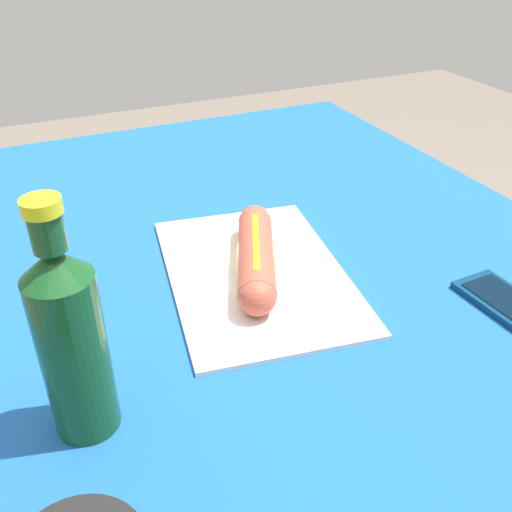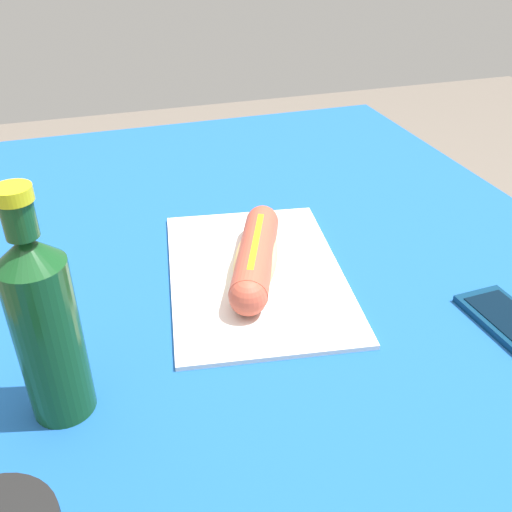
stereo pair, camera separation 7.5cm
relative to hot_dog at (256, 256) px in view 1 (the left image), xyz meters
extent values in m
cylinder|color=brown|center=(0.52, -0.37, -0.41)|extent=(0.07, 0.07, 0.70)
cylinder|color=brown|center=(0.52, 0.34, -0.41)|extent=(0.07, 0.07, 0.70)
cube|color=brown|center=(0.06, -0.02, -0.05)|extent=(1.08, 0.87, 0.03)
cube|color=#19519E|center=(0.06, -0.02, -0.03)|extent=(1.14, 0.93, 0.00)
cube|color=silver|center=(0.00, 0.00, -0.03)|extent=(0.37, 0.27, 0.01)
ellipsoid|color=#E5BC75|center=(0.00, 0.00, 0.00)|extent=(0.18, 0.12, 0.04)
cylinder|color=#BC4C38|center=(0.00, 0.00, 0.00)|extent=(0.19, 0.12, 0.05)
sphere|color=#BC4C38|center=(0.08, -0.04, 0.00)|extent=(0.05, 0.05, 0.05)
sphere|color=#BC4C38|center=(-0.08, 0.04, 0.00)|extent=(0.05, 0.05, 0.05)
cube|color=yellow|center=(0.00, 0.00, 0.02)|extent=(0.13, 0.06, 0.00)
cube|color=#0A2D4C|center=(-0.20, -0.25, -0.03)|extent=(0.14, 0.07, 0.01)
cube|color=black|center=(-0.20, -0.25, -0.02)|extent=(0.12, 0.06, 0.00)
cylinder|color=#14471E|center=(-0.16, 0.25, 0.05)|extent=(0.06, 0.06, 0.17)
cone|color=#14471E|center=(-0.16, 0.25, 0.15)|extent=(0.06, 0.06, 0.03)
cylinder|color=#14471E|center=(-0.16, 0.25, 0.18)|extent=(0.03, 0.03, 0.03)
cylinder|color=yellow|center=(-0.16, 0.25, 0.20)|extent=(0.03, 0.03, 0.01)
camera|label=1|loc=(-0.58, 0.26, 0.40)|focal=40.05mm
camera|label=2|loc=(-0.60, 0.19, 0.40)|focal=40.05mm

